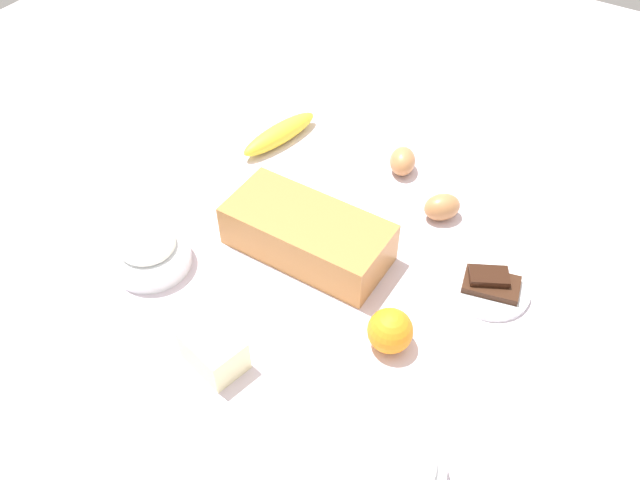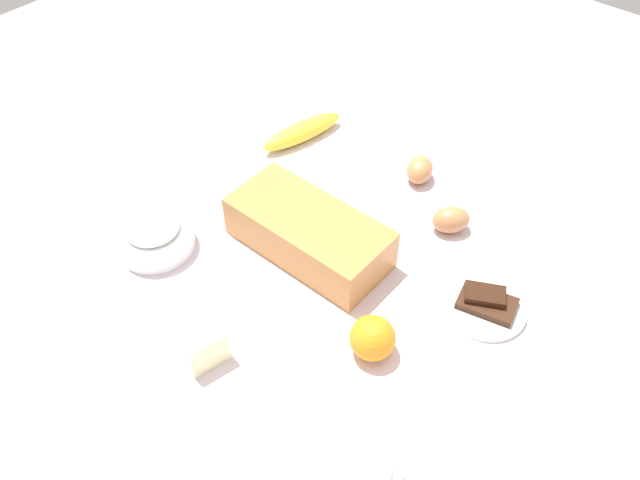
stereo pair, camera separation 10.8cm
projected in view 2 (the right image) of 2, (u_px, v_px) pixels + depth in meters
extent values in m
cube|color=silver|center=(320.00, 260.00, 1.13)|extent=(2.40, 2.40, 0.02)
cube|color=#B77A3D|center=(310.00, 232.00, 1.10)|extent=(0.28, 0.13, 0.08)
cube|color=black|center=(310.00, 231.00, 1.10)|extent=(0.27, 0.12, 0.07)
cylinder|color=white|center=(155.00, 238.00, 1.12)|extent=(0.13, 0.13, 0.04)
torus|color=white|center=(153.00, 231.00, 1.11)|extent=(0.13, 0.13, 0.01)
ellipsoid|color=white|center=(152.00, 227.00, 1.10)|extent=(0.10, 0.10, 0.03)
cylinder|color=white|center=(347.00, 478.00, 0.83)|extent=(0.14, 0.14, 0.04)
torus|color=white|center=(347.00, 472.00, 0.81)|extent=(0.14, 0.14, 0.01)
ellipsoid|color=white|center=(348.00, 467.00, 0.80)|extent=(0.11, 0.11, 0.04)
ellipsoid|color=yellow|center=(302.00, 131.00, 1.33)|extent=(0.08, 0.20, 0.04)
sphere|color=orange|center=(372.00, 338.00, 0.96)|extent=(0.07, 0.07, 0.07)
cube|color=#F4EDB2|center=(196.00, 337.00, 0.97)|extent=(0.10, 0.08, 0.06)
ellipsoid|color=#B17748|center=(451.00, 220.00, 1.14)|extent=(0.08, 0.08, 0.05)
ellipsoid|color=#B67B4A|center=(420.00, 169.00, 1.24)|extent=(0.07, 0.08, 0.05)
cylinder|color=white|center=(486.00, 308.00, 1.03)|extent=(0.13, 0.13, 0.01)
cube|color=#381E11|center=(487.00, 303.00, 1.03)|extent=(0.10, 0.08, 0.01)
cube|color=black|center=(485.00, 294.00, 1.02)|extent=(0.07, 0.06, 0.01)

